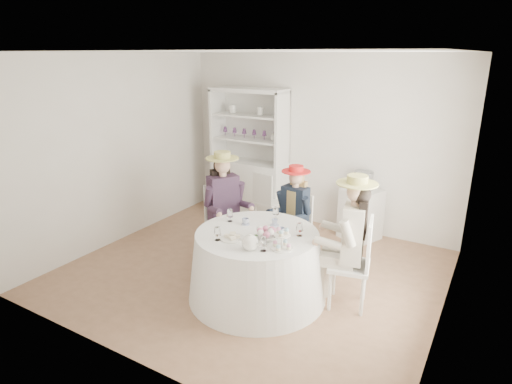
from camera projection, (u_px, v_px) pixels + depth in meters
The scene contains 23 objects.
ground at pixel (252, 271), 5.53m from camera, with size 4.50×4.50×0.00m, color brown.
ceiling at pixel (251, 52), 4.70m from camera, with size 4.50×4.50×0.00m, color white.
wall_back at pixel (317, 142), 6.75m from camera, with size 4.50×4.50×0.00m, color silver.
wall_front at pixel (125, 225), 3.47m from camera, with size 4.50×4.50×0.00m, color silver.
wall_left at pixel (119, 150), 6.20m from camera, with size 4.50×4.50×0.00m, color silver.
wall_right at pixel (456, 202), 4.02m from camera, with size 4.50×4.50×0.00m, color silver.
tea_table at pixel (257, 265), 4.86m from camera, with size 1.58×1.58×0.79m.
hutch at pixel (250, 172), 7.27m from camera, with size 1.32×0.60×2.16m.
side_table at pixel (361, 214), 6.43m from camera, with size 0.49×0.49×0.76m, color silver.
hatbox at pixel (363, 181), 6.27m from camera, with size 0.28×0.28×0.28m, color black.
guest_left at pixel (224, 201), 5.59m from camera, with size 0.64×0.59×1.50m.
guest_mid at pixel (294, 208), 5.59m from camera, with size 0.49×0.51×1.32m.
guest_right at pixel (351, 235), 4.54m from camera, with size 0.60×0.57×1.51m.
spare_chair at pixel (267, 199), 6.71m from camera, with size 0.44×0.44×0.94m.
teacup_a at pixel (246, 222), 4.95m from camera, with size 0.08×0.08×0.07m, color white.
teacup_b at pixel (275, 223), 4.92m from camera, with size 0.07×0.07×0.07m, color white.
teacup_c at pixel (281, 231), 4.70m from camera, with size 0.08×0.08×0.06m, color white.
flower_bowl at pixel (269, 237), 4.54m from camera, with size 0.23×0.23×0.06m, color white.
flower_arrangement at pixel (267, 231), 4.53m from camera, with size 0.20×0.19×0.07m.
table_teapot at pixel (250, 243), 4.30m from camera, with size 0.24×0.17×0.18m.
sandwich_plate at pixel (232, 238), 4.57m from camera, with size 0.26×0.26×0.06m.
cupcake_stand at pixel (282, 242), 4.32m from camera, with size 0.23×0.23×0.22m.
stemware_set at pixel (257, 226), 4.71m from camera, with size 0.97×0.93×0.15m.
Camera 1 is at (2.56, -4.23, 2.68)m, focal length 30.00 mm.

